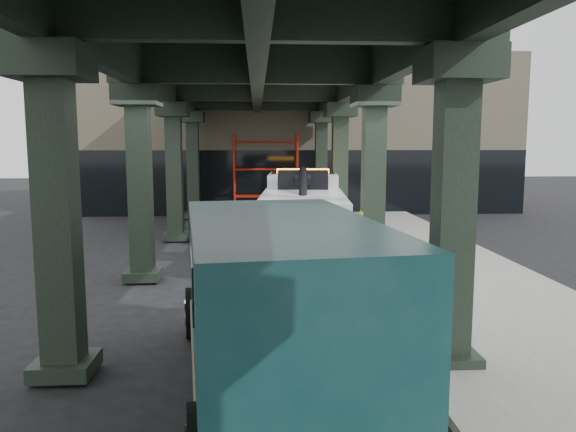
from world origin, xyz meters
name	(u,v)px	position (x,y,z in m)	size (l,w,h in m)	color
ground	(276,301)	(0.00, 0.00, 0.00)	(90.00, 90.00, 0.00)	black
sidewalk	(441,274)	(4.50, 2.00, 0.07)	(5.00, 40.00, 0.15)	gray
lane_stripe	(338,278)	(1.70, 2.00, 0.01)	(0.12, 38.00, 0.01)	silver
viaduct	(257,67)	(-0.40, 2.00, 5.46)	(7.40, 32.00, 6.40)	black
building	(299,135)	(2.00, 20.00, 4.00)	(22.00, 10.00, 8.00)	#C6B793
scaffolding	(266,173)	(0.00, 14.64, 2.11)	(3.08, 0.88, 4.00)	red
tow_truck	(303,212)	(1.04, 5.38, 1.37)	(3.08, 8.73, 2.81)	black
towed_van	(277,301)	(-0.16, -4.82, 1.40)	(3.24, 6.65, 2.60)	#123E40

